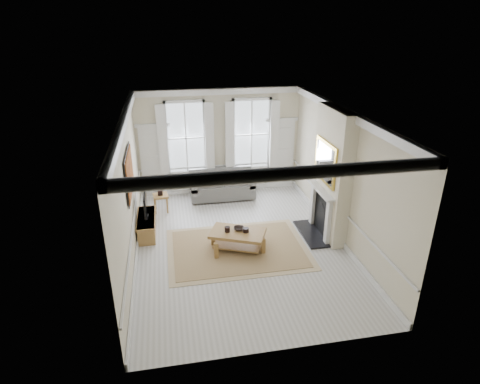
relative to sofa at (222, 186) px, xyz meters
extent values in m
plane|color=#B7B5AD|center=(0.01, -3.11, -0.37)|extent=(7.20, 7.20, 0.00)
plane|color=white|center=(0.01, -3.11, 3.03)|extent=(7.20, 7.20, 0.00)
plane|color=beige|center=(0.01, 0.49, 1.33)|extent=(5.20, 0.00, 5.20)
plane|color=beige|center=(-2.59, -3.11, 1.33)|extent=(0.00, 7.20, 7.20)
plane|color=beige|center=(2.61, -3.11, 1.33)|extent=(0.00, 7.20, 7.20)
cube|color=silver|center=(-2.04, 0.45, 0.78)|extent=(0.90, 0.08, 2.30)
cube|color=silver|center=(2.06, 0.45, 0.78)|extent=(0.90, 0.08, 2.30)
cube|color=#9D611B|center=(-2.55, -2.81, 1.68)|extent=(0.05, 1.66, 1.06)
cube|color=beige|center=(2.43, -2.91, 1.33)|extent=(0.35, 1.70, 3.38)
cube|color=black|center=(2.01, -2.91, -0.35)|extent=(0.55, 1.50, 0.05)
cube|color=silver|center=(2.21, -3.46, 0.20)|extent=(0.10, 0.18, 1.15)
cube|color=silver|center=(2.21, -2.36, 0.20)|extent=(0.10, 0.18, 1.15)
cube|color=silver|center=(2.16, -2.91, 0.93)|extent=(0.20, 1.45, 0.06)
cube|color=black|center=(2.25, -2.91, 0.18)|extent=(0.02, 0.92, 1.00)
cube|color=gold|center=(2.22, -2.91, 1.68)|extent=(0.06, 1.26, 1.06)
cube|color=slate|center=(0.00, -0.06, -0.08)|extent=(2.03, 0.99, 0.46)
cube|color=slate|center=(0.00, 0.34, 0.31)|extent=(2.03, 0.20, 0.44)
cube|color=slate|center=(-0.92, -0.06, 0.19)|extent=(0.20, 0.99, 0.30)
cube|color=slate|center=(0.92, -0.06, 0.19)|extent=(0.20, 0.99, 0.30)
cylinder|color=olive|center=(-0.90, -0.43, -0.33)|extent=(0.06, 0.06, 0.08)
cylinder|color=olive|center=(0.90, 0.32, -0.33)|extent=(0.06, 0.06, 0.08)
cube|color=olive|center=(-1.94, -0.71, 0.13)|extent=(0.48, 0.48, 0.06)
cube|color=olive|center=(-2.11, -0.88, -0.14)|extent=(0.05, 0.05, 0.47)
cube|color=olive|center=(-1.78, -0.88, -0.14)|extent=(0.05, 0.05, 0.47)
cube|color=olive|center=(-2.11, -0.55, -0.14)|extent=(0.05, 0.05, 0.47)
cube|color=olive|center=(-1.78, -0.55, -0.14)|extent=(0.05, 0.05, 0.47)
cube|color=#9E7C51|center=(-0.08, -3.27, -0.36)|extent=(3.50, 2.60, 0.02)
cube|color=olive|center=(-0.08, -3.27, 0.08)|extent=(1.53, 1.24, 0.08)
cube|color=olive|center=(-0.64, -3.56, -0.16)|extent=(0.10, 0.10, 0.42)
cube|color=olive|center=(0.49, -3.56, -0.16)|extent=(0.10, 0.10, 0.42)
cube|color=olive|center=(-0.64, -2.99, -0.16)|extent=(0.10, 0.10, 0.42)
cube|color=olive|center=(0.49, -2.99, -0.16)|extent=(0.10, 0.10, 0.42)
cylinder|color=black|center=(-0.33, -3.22, 0.19)|extent=(0.13, 0.13, 0.13)
cylinder|color=black|center=(0.12, -3.32, 0.18)|extent=(0.15, 0.15, 0.11)
imported|color=black|center=(-0.03, -3.17, 0.16)|extent=(0.31, 0.31, 0.06)
cube|color=olive|center=(-2.33, -2.02, -0.13)|extent=(0.44, 1.37, 0.49)
cube|color=black|center=(-2.31, -2.02, 0.13)|extent=(0.08, 0.30, 0.03)
cube|color=black|center=(-2.31, -2.02, 0.52)|extent=(0.05, 0.90, 0.55)
cube|color=black|center=(-2.28, -2.02, 0.52)|extent=(0.01, 0.83, 0.49)
camera|label=1|loc=(-1.63, -11.83, 5.01)|focal=30.00mm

